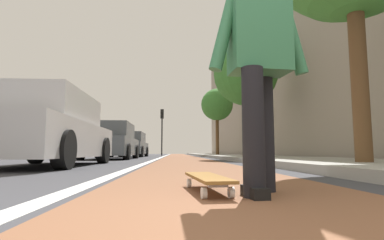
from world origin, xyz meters
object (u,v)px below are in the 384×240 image
object	(u,v)px
skater_person	(259,57)
parked_car_far	(130,145)
skateboard	(207,179)
parked_car_mid	(111,142)
street_tree_far	(217,105)
parked_car_near	(47,131)
traffic_light	(162,123)
street_tree_mid	(245,74)

from	to	relation	value
skater_person	parked_car_far	bearing A→B (deg)	11.24
skateboard	parked_car_mid	bearing A→B (deg)	15.26
skateboard	parked_car_far	bearing A→B (deg)	10.19
parked_car_mid	street_tree_far	size ratio (longest dim) A/B	0.89
parked_car_near	street_tree_far	xyz separation A→B (m)	(14.79, -5.59, 2.92)
street_tree_far	traffic_light	bearing A→B (deg)	38.70
skater_person	street_tree_mid	size ratio (longest dim) A/B	0.33
skater_person	parked_car_mid	world-z (taller)	skater_person
parked_car_mid	street_tree_far	bearing A→B (deg)	-33.06
skateboard	parked_car_mid	distance (m)	10.81
skateboard	parked_car_mid	xyz separation A→B (m)	(10.42, 2.84, 0.60)
parked_car_near	traffic_light	world-z (taller)	traffic_light
street_tree_mid	street_tree_far	xyz separation A→B (m)	(8.73, 0.00, 0.03)
skateboard	traffic_light	world-z (taller)	traffic_light
street_tree_mid	skateboard	bearing A→B (deg)	165.06
skateboard	skater_person	size ratio (longest dim) A/B	0.52
skater_person	traffic_light	xyz separation A→B (m)	(24.28, 1.72, 1.85)
traffic_light	street_tree_far	size ratio (longest dim) A/B	0.84
parked_car_mid	traffic_light	xyz separation A→B (m)	(13.72, -1.47, 2.09)
parked_car_near	parked_car_mid	bearing A→B (deg)	-0.10
parked_car_mid	parked_car_far	distance (m)	6.19
street_tree_mid	street_tree_far	distance (m)	8.73
parked_car_mid	street_tree_mid	xyz separation A→B (m)	(-0.15, -5.58, 2.90)
skater_person	parked_car_mid	size ratio (longest dim) A/B	0.38
skater_person	parked_car_far	world-z (taller)	skater_person
parked_car_far	skater_person	bearing A→B (deg)	-168.76
skateboard	street_tree_mid	bearing A→B (deg)	-14.94
skater_person	street_tree_far	size ratio (longest dim) A/B	0.34
parked_car_near	skater_person	bearing A→B (deg)	-143.70
skater_person	street_tree_far	xyz separation A→B (m)	(19.14, -2.39, 2.69)
parked_car_mid	street_tree_far	world-z (taller)	street_tree_far
parked_car_mid	parked_car_far	xyz separation A→B (m)	(6.19, 0.14, 0.02)
parked_car_mid	traffic_light	size ratio (longest dim) A/B	1.06
street_tree_mid	traffic_light	bearing A→B (deg)	16.53
traffic_light	street_tree_far	distance (m)	6.64
parked_car_far	parked_car_near	bearing A→B (deg)	-179.40
skateboard	street_tree_mid	size ratio (longest dim) A/B	0.17
skateboard	skater_person	world-z (taller)	skater_person
parked_car_mid	skater_person	bearing A→B (deg)	-163.21
parked_car_near	parked_car_mid	world-z (taller)	parked_car_near
skateboard	parked_car_mid	world-z (taller)	parked_car_mid
parked_car_mid	skateboard	bearing A→B (deg)	-164.74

